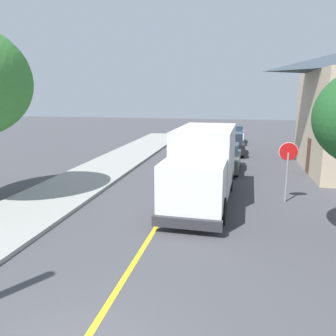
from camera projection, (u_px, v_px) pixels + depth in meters
name	position (u px, v px, depth m)	size (l,w,h in m)	color
centre_line_yellow	(173.00, 200.00, 15.06)	(0.16, 56.00, 0.01)	gold
box_truck	(203.00, 162.00, 14.65)	(2.64, 7.26, 3.20)	silver
parked_car_near	(225.00, 158.00, 20.75)	(1.96, 4.46, 1.67)	#4C564C
parked_car_mid	(232.00, 144.00, 26.63)	(2.00, 4.48, 1.67)	black
parked_car_far	(234.00, 135.00, 32.54)	(1.81, 4.40, 1.67)	silver
stop_sign	(288.00, 161.00, 14.50)	(0.80, 0.10, 2.65)	gray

